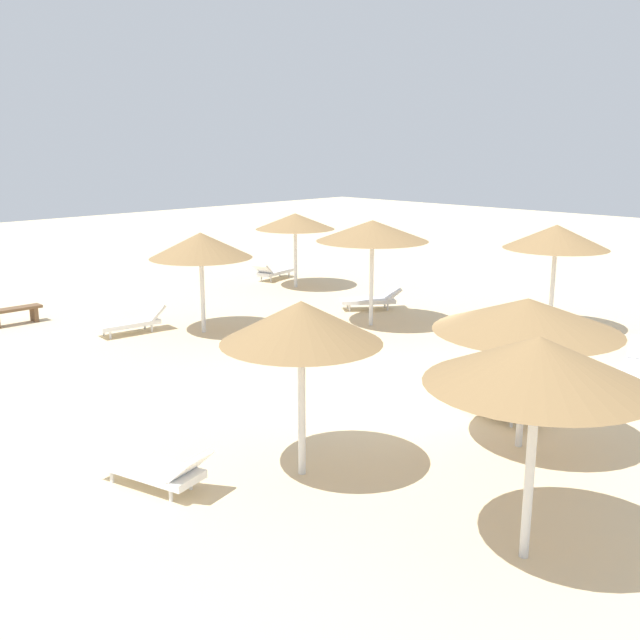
{
  "coord_description": "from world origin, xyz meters",
  "views": [
    {
      "loc": [
        -11.37,
        -8.37,
        5.12
      ],
      "look_at": [
        0.0,
        3.0,
        1.2
      ],
      "focal_mm": 41.18,
      "sensor_mm": 36.0,
      "label": 1
    }
  ],
  "objects_px": {
    "parasol_1": "(527,315)",
    "parasol_4": "(201,245)",
    "parasol_7": "(538,362)",
    "parasol_8": "(556,237)",
    "parasol_3": "(301,323)",
    "lounger_4": "(132,322)",
    "parasol_0": "(372,231)",
    "lounger_0": "(372,299)",
    "lounger_1": "(487,398)",
    "lounger_5": "(637,365)",
    "parasol_2": "(295,221)",
    "lounger_2": "(273,271)",
    "lounger_3": "(157,468)",
    "bench_0": "(15,313)"
  },
  "relations": [
    {
      "from": "lounger_1",
      "to": "lounger_3",
      "type": "distance_m",
      "value": 6.49
    },
    {
      "from": "parasol_7",
      "to": "parasol_8",
      "type": "xyz_separation_m",
      "value": [
        10.74,
        5.38,
        0.03
      ]
    },
    {
      "from": "parasol_3",
      "to": "lounger_0",
      "type": "height_order",
      "value": "parasol_3"
    },
    {
      "from": "parasol_7",
      "to": "parasol_8",
      "type": "distance_m",
      "value": 12.02
    },
    {
      "from": "parasol_2",
      "to": "parasol_7",
      "type": "height_order",
      "value": "parasol_7"
    },
    {
      "from": "parasol_8",
      "to": "lounger_5",
      "type": "xyz_separation_m",
      "value": [
        -2.61,
        -3.46,
        -2.29
      ]
    },
    {
      "from": "lounger_2",
      "to": "bench_0",
      "type": "height_order",
      "value": "lounger_2"
    },
    {
      "from": "parasol_2",
      "to": "lounger_2",
      "type": "distance_m",
      "value": 2.68
    },
    {
      "from": "parasol_8",
      "to": "lounger_3",
      "type": "distance_m",
      "value": 13.19
    },
    {
      "from": "parasol_4",
      "to": "lounger_4",
      "type": "relative_size",
      "value": 1.43
    },
    {
      "from": "parasol_1",
      "to": "lounger_1",
      "type": "height_order",
      "value": "parasol_1"
    },
    {
      "from": "parasol_0",
      "to": "lounger_5",
      "type": "height_order",
      "value": "parasol_0"
    },
    {
      "from": "parasol_2",
      "to": "parasol_8",
      "type": "relative_size",
      "value": 0.95
    },
    {
      "from": "parasol_4",
      "to": "parasol_0",
      "type": "bearing_deg",
      "value": -35.16
    },
    {
      "from": "parasol_3",
      "to": "lounger_5",
      "type": "height_order",
      "value": "parasol_3"
    },
    {
      "from": "parasol_2",
      "to": "parasol_4",
      "type": "height_order",
      "value": "parasol_4"
    },
    {
      "from": "lounger_2",
      "to": "lounger_3",
      "type": "relative_size",
      "value": 1.0
    },
    {
      "from": "lounger_1",
      "to": "lounger_4",
      "type": "bearing_deg",
      "value": 98.77
    },
    {
      "from": "parasol_0",
      "to": "lounger_2",
      "type": "xyz_separation_m",
      "value": [
        2.72,
        7.3,
        -2.38
      ]
    },
    {
      "from": "parasol_4",
      "to": "lounger_0",
      "type": "relative_size",
      "value": 1.47
    },
    {
      "from": "parasol_0",
      "to": "lounger_0",
      "type": "relative_size",
      "value": 1.67
    },
    {
      "from": "parasol_8",
      "to": "lounger_3",
      "type": "relative_size",
      "value": 1.49
    },
    {
      "from": "lounger_1",
      "to": "lounger_3",
      "type": "relative_size",
      "value": 0.98
    },
    {
      "from": "lounger_0",
      "to": "parasol_0",
      "type": "bearing_deg",
      "value": -139.73
    },
    {
      "from": "parasol_3",
      "to": "lounger_4",
      "type": "bearing_deg",
      "value": 74.01
    },
    {
      "from": "lounger_0",
      "to": "lounger_1",
      "type": "height_order",
      "value": "lounger_0"
    },
    {
      "from": "parasol_1",
      "to": "parasol_4",
      "type": "height_order",
      "value": "parasol_4"
    },
    {
      "from": "lounger_3",
      "to": "bench_0",
      "type": "relative_size",
      "value": 1.31
    },
    {
      "from": "lounger_1",
      "to": "lounger_5",
      "type": "relative_size",
      "value": 1.01
    },
    {
      "from": "lounger_2",
      "to": "lounger_3",
      "type": "height_order",
      "value": "lounger_3"
    },
    {
      "from": "parasol_2",
      "to": "lounger_1",
      "type": "bearing_deg",
      "value": -117.09
    },
    {
      "from": "parasol_0",
      "to": "parasol_7",
      "type": "bearing_deg",
      "value": -129.68
    },
    {
      "from": "parasol_3",
      "to": "lounger_3",
      "type": "xyz_separation_m",
      "value": [
        -1.9,
        1.19,
        -2.15
      ]
    },
    {
      "from": "parasol_2",
      "to": "lounger_5",
      "type": "relative_size",
      "value": 1.46
    },
    {
      "from": "parasol_3",
      "to": "lounger_4",
      "type": "relative_size",
      "value": 1.44
    },
    {
      "from": "lounger_3",
      "to": "parasol_8",
      "type": "bearing_deg",
      "value": 2.07
    },
    {
      "from": "parasol_7",
      "to": "lounger_0",
      "type": "distance_m",
      "value": 14.29
    },
    {
      "from": "parasol_3",
      "to": "parasol_7",
      "type": "relative_size",
      "value": 0.97
    },
    {
      "from": "lounger_2",
      "to": "parasol_8",
      "type": "bearing_deg",
      "value": -88.58
    },
    {
      "from": "parasol_7",
      "to": "parasol_1",
      "type": "bearing_deg",
      "value": 31.24
    },
    {
      "from": "bench_0",
      "to": "parasol_0",
      "type": "bearing_deg",
      "value": -45.4
    },
    {
      "from": "parasol_0",
      "to": "parasol_1",
      "type": "height_order",
      "value": "parasol_0"
    },
    {
      "from": "parasol_0",
      "to": "lounger_5",
      "type": "distance_m",
      "value": 7.8
    },
    {
      "from": "parasol_4",
      "to": "bench_0",
      "type": "distance_m",
      "value": 5.99
    },
    {
      "from": "parasol_1",
      "to": "lounger_5",
      "type": "distance_m",
      "value": 5.46
    },
    {
      "from": "parasol_1",
      "to": "parasol_3",
      "type": "xyz_separation_m",
      "value": [
        -3.39,
        1.87,
        0.14
      ]
    },
    {
      "from": "lounger_2",
      "to": "bench_0",
      "type": "distance_m",
      "value": 9.9
    },
    {
      "from": "parasol_1",
      "to": "bench_0",
      "type": "distance_m",
      "value": 15.1
    },
    {
      "from": "parasol_3",
      "to": "parasol_2",
      "type": "bearing_deg",
      "value": 47.22
    },
    {
      "from": "parasol_3",
      "to": "lounger_1",
      "type": "bearing_deg",
      "value": -7.95
    }
  ]
}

